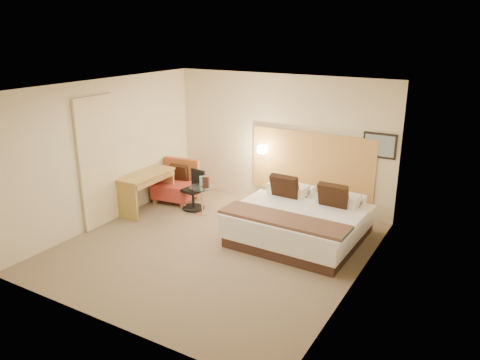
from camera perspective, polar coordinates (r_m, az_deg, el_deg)
The scene contains 20 objects.
floor at distance 8.09m, azimuth -3.02°, elevation -8.18°, with size 4.80×5.00×0.02m, color #7C6B54.
ceiling at distance 7.30m, azimuth -3.38°, elevation 11.33°, with size 4.80×5.00×0.02m, color white.
wall_back at distance 9.70m, azimuth 4.99°, elevation 4.84°, with size 4.80×0.02×2.70m, color beige.
wall_front at distance 5.78m, azimuth -17.01°, elevation -5.32°, with size 4.80×0.02×2.70m, color beige.
wall_left at distance 9.09m, azimuth -16.03°, elevation 3.28°, with size 0.02×5.00×2.70m, color beige.
wall_right at distance 6.63m, azimuth 14.51°, elevation -2.05°, with size 0.02×5.00×2.70m, color beige.
headboard_panel at distance 9.50m, azimuth 8.63°, elevation 1.92°, with size 2.60×0.04×1.30m, color tan.
art_frame at distance 8.99m, azimuth 16.66°, elevation 4.06°, with size 0.62×0.03×0.47m, color black.
art_canvas at distance 8.97m, azimuth 16.63°, elevation 4.03°, with size 0.54×0.01×0.39m, color #758DA2.
lamp_arm at distance 9.82m, azimuth 2.88°, elevation 3.85°, with size 0.02×0.02×0.12m, color silver.
lamp_shade at distance 9.77m, azimuth 2.72°, elevation 3.77°, with size 0.15×0.15×0.15m, color #FCEAC4.
curtain at distance 8.92m, azimuth -16.88°, elevation 2.06°, with size 0.06×0.90×2.42m, color beige.
bottle_a at distance 9.33m, azimuth -4.78°, elevation -0.13°, with size 0.06×0.06×0.20m, color #94CEE5.
bottle_b at distance 9.35m, azimuth -4.46°, elevation -0.10°, with size 0.06×0.06×0.20m, color #99B2ED.
menu_folder at distance 9.21m, azimuth -4.18°, elevation -0.30°, with size 0.13×0.05×0.22m, color #3E1F19.
bed at distance 8.30m, azimuth 7.41°, elevation -4.96°, with size 2.18×2.11×1.04m.
lounge_chair at distance 10.14m, azimuth -7.67°, elevation -0.56°, with size 0.92×0.83×0.87m.
side_table at distance 9.39m, azimuth -4.65°, elevation -2.24°, with size 0.50×0.50×0.55m.
desk at distance 9.59m, azimuth -11.33°, elevation -0.15°, with size 0.61×1.28×0.79m.
desk_chair at distance 9.62m, azimuth -5.57°, elevation -1.63°, with size 0.51×0.51×0.80m.
Camera 1 is at (4.00, -6.04, 3.58)m, focal length 35.00 mm.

